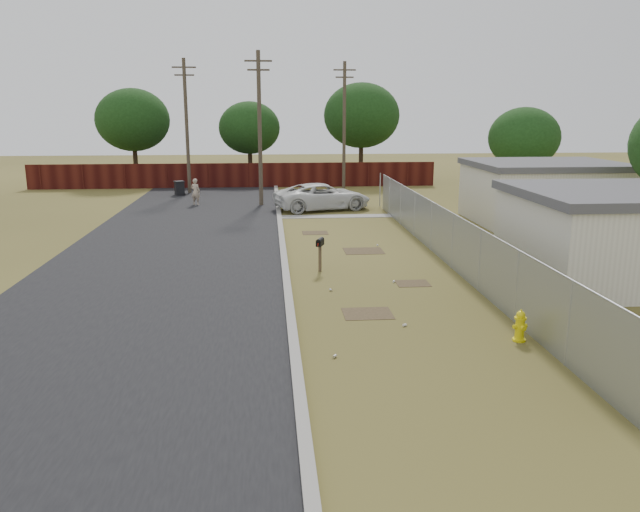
{
  "coord_description": "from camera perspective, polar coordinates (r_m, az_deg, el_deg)",
  "views": [
    {
      "loc": [
        -3.55,
        -21.73,
        5.67
      ],
      "look_at": [
        -1.94,
        -2.39,
        1.1
      ],
      "focal_mm": 35.0,
      "sensor_mm": 36.0,
      "label": 1
    }
  ],
  "objects": [
    {
      "name": "utility_poles",
      "position": [
        42.4,
        -5.01,
        11.89
      ],
      "size": [
        12.6,
        8.24,
        9.0
      ],
      "color": "#4C4032",
      "rests_on": "ground"
    },
    {
      "name": "trash_bin",
      "position": [
        43.33,
        -12.73,
        6.08
      ],
      "size": [
        0.83,
        0.81,
        0.98
      ],
      "color": "black",
      "rests_on": "ground"
    },
    {
      "name": "houses",
      "position": [
        28.47,
        23.11,
        3.89
      ],
      "size": [
        9.3,
        17.24,
        3.1
      ],
      "color": "silver",
      "rests_on": "ground"
    },
    {
      "name": "chainlink_fence",
      "position": [
        24.2,
        11.36,
        1.38
      ],
      "size": [
        0.1,
        27.06,
        2.02
      ],
      "color": "#999DA1",
      "rests_on": "ground"
    },
    {
      "name": "pickup_truck",
      "position": [
        36.13,
        0.25,
        5.46
      ],
      "size": [
        6.03,
        4.0,
        1.54
      ],
      "primitive_type": "imported",
      "rotation": [
        0.0,
        0.0,
        1.85
      ],
      "color": "silver",
      "rests_on": "ground"
    },
    {
      "name": "privacy_fence",
      "position": [
        47.03,
        -7.77,
        7.32
      ],
      "size": [
        30.0,
        0.12,
        1.8
      ],
      "primitive_type": "cube",
      "color": "#43140E",
      "rests_on": "ground"
    },
    {
      "name": "street",
      "position": [
        30.48,
        -10.71,
        2.33
      ],
      "size": [
        15.1,
        60.0,
        0.12
      ],
      "color": "black",
      "rests_on": "ground"
    },
    {
      "name": "horizon_trees",
      "position": [
        45.51,
        0.81,
        11.94
      ],
      "size": [
        33.32,
        31.94,
        7.78
      ],
      "color": "#352717",
      "rests_on": "ground"
    },
    {
      "name": "ground",
      "position": [
        22.73,
        4.39,
        -1.23
      ],
      "size": [
        120.0,
        120.0,
        0.0
      ],
      "primitive_type": "plane",
      "color": "olive",
      "rests_on": "ground"
    },
    {
      "name": "fire_hydrant",
      "position": [
        16.46,
        17.82,
        -6.14
      ],
      "size": [
        0.39,
        0.4,
        0.82
      ],
      "color": "yellow",
      "rests_on": "ground"
    },
    {
      "name": "scattered_litter",
      "position": [
        19.83,
        4.57,
        -3.28
      ],
      "size": [
        3.21,
        12.17,
        0.07
      ],
      "color": "beige",
      "rests_on": "ground"
    },
    {
      "name": "mailbox",
      "position": [
        22.16,
        0.0,
        1.0
      ],
      "size": [
        0.34,
        0.53,
        1.22
      ],
      "color": "brown",
      "rests_on": "ground"
    },
    {
      "name": "pedestrian",
      "position": [
        38.68,
        -11.31,
        5.77
      ],
      "size": [
        0.69,
        0.58,
        1.61
      ],
      "primitive_type": "imported",
      "rotation": [
        0.0,
        0.0,
        2.76
      ],
      "color": "tan",
      "rests_on": "ground"
    }
  ]
}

